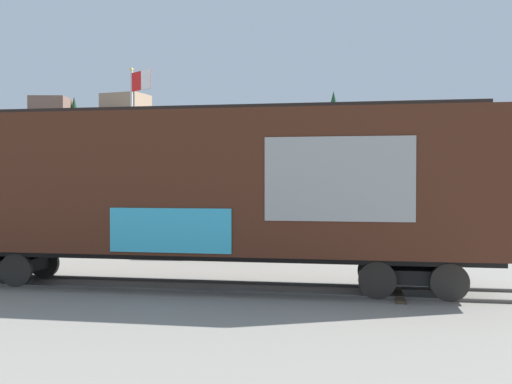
{
  "coord_description": "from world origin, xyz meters",
  "views": [
    {
      "loc": [
        2.8,
        -14.98,
        2.92
      ],
      "look_at": [
        0.06,
        2.09,
        2.54
      ],
      "focal_mm": 40.25,
      "sensor_mm": 36.0,
      "label": 1
    }
  ],
  "objects_px": {
    "freight_car": "(195,185)",
    "flagpole": "(136,125)",
    "parked_car_tan": "(112,231)",
    "parked_car_black": "(226,235)"
  },
  "relations": [
    {
      "from": "freight_car",
      "to": "parked_car_black",
      "type": "distance_m",
      "value": 6.7
    },
    {
      "from": "freight_car",
      "to": "parked_car_black",
      "type": "height_order",
      "value": "freight_car"
    },
    {
      "from": "freight_car",
      "to": "flagpole",
      "type": "xyz_separation_m",
      "value": [
        -6.12,
        11.7,
        2.8
      ]
    },
    {
      "from": "flagpole",
      "to": "parked_car_black",
      "type": "bearing_deg",
      "value": -43.47
    },
    {
      "from": "parked_car_tan",
      "to": "parked_car_black",
      "type": "xyz_separation_m",
      "value": [
        4.89,
        -0.66,
        -0.04
      ]
    },
    {
      "from": "parked_car_tan",
      "to": "freight_car",
      "type": "bearing_deg",
      "value": -52.52
    },
    {
      "from": "parked_car_black",
      "to": "parked_car_tan",
      "type": "bearing_deg",
      "value": 172.31
    },
    {
      "from": "parked_car_tan",
      "to": "parked_car_black",
      "type": "height_order",
      "value": "parked_car_tan"
    },
    {
      "from": "flagpole",
      "to": "parked_car_black",
      "type": "xyz_separation_m",
      "value": [
        5.61,
        -5.32,
        -4.77
      ]
    },
    {
      "from": "parked_car_tan",
      "to": "parked_car_black",
      "type": "relative_size",
      "value": 1.02
    }
  ]
}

